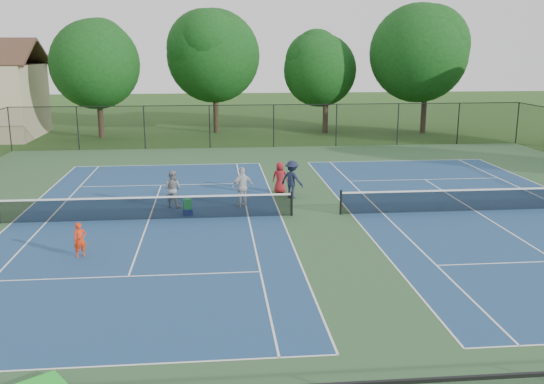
{
  "coord_description": "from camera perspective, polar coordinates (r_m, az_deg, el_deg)",
  "views": [
    {
      "loc": [
        -4.28,
        -24.41,
        6.96
      ],
      "look_at": [
        -1.98,
        -1.0,
        1.3
      ],
      "focal_mm": 40.0,
      "sensor_mm": 36.0,
      "label": 1
    }
  ],
  "objects": [
    {
      "name": "bystander_a",
      "position": [
        26.87,
        -2.8,
        0.48
      ],
      "size": [
        1.14,
        0.82,
        1.8
      ],
      "primitive_type": "imported",
      "rotation": [
        0.0,
        0.0,
        3.54
      ],
      "color": "silver",
      "rests_on": "ground"
    },
    {
      "name": "tennis_court_right",
      "position": [
        27.75,
        18.59,
        -1.51
      ],
      "size": [
        12.0,
        23.83,
        1.07
      ],
      "color": "navy",
      "rests_on": "ground"
    },
    {
      "name": "tree_back_c",
      "position": [
        50.3,
        5.14,
        11.78
      ],
      "size": [
        6.0,
        6.0,
        8.4
      ],
      "color": "#2D2116",
      "rests_on": "ground"
    },
    {
      "name": "tennis_court_left",
      "position": [
        25.5,
        -11.52,
        -2.36
      ],
      "size": [
        12.0,
        23.83,
        1.07
      ],
      "color": "navy",
      "rests_on": "ground"
    },
    {
      "name": "bystander_b",
      "position": [
        28.4,
        1.89,
        1.18
      ],
      "size": [
        1.31,
        1.25,
        1.79
      ],
      "primitive_type": "imported",
      "rotation": [
        0.0,
        0.0,
        2.45
      ],
      "color": "#181E36",
      "rests_on": "ground"
    },
    {
      "name": "ball_crate",
      "position": [
        25.86,
        -7.94,
        -1.9
      ],
      "size": [
        0.42,
        0.37,
        0.28
      ],
      "primitive_type": "cube",
      "rotation": [
        0.0,
        0.0,
        0.26
      ],
      "color": "navy",
      "rests_on": "ground"
    },
    {
      "name": "child_player",
      "position": [
        21.53,
        -17.63,
        -4.31
      ],
      "size": [
        0.51,
        0.43,
        1.2
      ],
      "primitive_type": "imported",
      "rotation": [
        0.0,
        0.0,
        0.4
      ],
      "color": "red",
      "rests_on": "ground"
    },
    {
      "name": "instructor",
      "position": [
        27.12,
        -9.36,
        0.29
      ],
      "size": [
        0.99,
        0.89,
        1.67
      ],
      "primitive_type": "imported",
      "rotation": [
        0.0,
        0.0,
        2.76
      ],
      "color": "gray",
      "rests_on": "ground"
    },
    {
      "name": "tree_back_d",
      "position": [
        51.41,
        14.41,
        12.96
      ],
      "size": [
        7.8,
        7.8,
        10.37
      ],
      "color": "#2D2116",
      "rests_on": "ground"
    },
    {
      "name": "tree_back_b",
      "position": [
        50.42,
        -5.42,
        13.05
      ],
      "size": [
        7.6,
        7.6,
        10.03
      ],
      "color": "#2D2116",
      "rests_on": "ground"
    },
    {
      "name": "perimeter_fence",
      "position": [
        25.36,
        4.24,
        1.29
      ],
      "size": [
        36.08,
        36.08,
        3.02
      ],
      "color": "black",
      "rests_on": "ground"
    },
    {
      "name": "ball_hopper",
      "position": [
        25.77,
        -7.96,
        -1.13
      ],
      "size": [
        0.4,
        0.34,
        0.43
      ],
      "primitive_type": "cube",
      "rotation": [
        0.0,
        0.0,
        0.25
      ],
      "color": "green",
      "rests_on": "ball_crate"
    },
    {
      "name": "bystander_c",
      "position": [
        29.45,
        0.75,
        1.38
      ],
      "size": [
        0.82,
        0.6,
        1.53
      ],
      "primitive_type": "imported",
      "rotation": [
        0.0,
        0.0,
        2.98
      ],
      "color": "maroon",
      "rests_on": "ground"
    },
    {
      "name": "ground",
      "position": [
        25.74,
        4.18,
        -2.2
      ],
      "size": [
        140.0,
        140.0,
        0.0
      ],
      "primitive_type": "plane",
      "color": "#234716",
      "rests_on": "ground"
    },
    {
      "name": "tree_back_a",
      "position": [
        49.2,
        -16.17,
        11.93
      ],
      "size": [
        6.8,
        6.8,
        9.15
      ],
      "color": "#2D2116",
      "rests_on": "ground"
    },
    {
      "name": "court_pad",
      "position": [
        25.74,
        4.18,
        -2.19
      ],
      "size": [
        36.0,
        36.0,
        0.01
      ],
      "primitive_type": "cube",
      "color": "#315731",
      "rests_on": "ground"
    }
  ]
}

